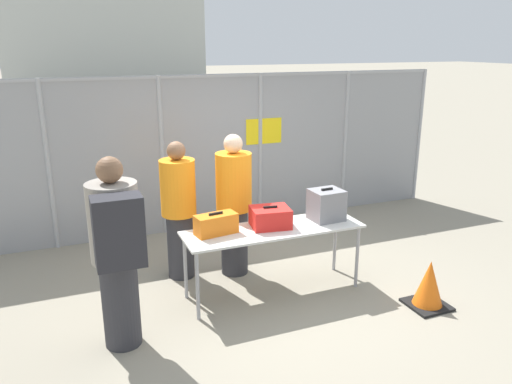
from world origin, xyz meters
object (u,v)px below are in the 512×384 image
(inspection_table, at_px, (273,234))
(security_worker_near, at_px, (234,204))
(suitcase_orange, at_px, (216,224))
(suitcase_red, at_px, (270,217))
(traffic_cone, at_px, (429,286))
(security_worker_far, at_px, (179,209))
(utility_trailer, at_px, (203,171))
(suitcase_grey, at_px, (326,205))
(traveler_hooded, at_px, (117,248))

(inspection_table, xyz_separation_m, security_worker_near, (-0.23, 0.67, 0.19))
(suitcase_orange, bearing_deg, suitcase_red, -1.60)
(traffic_cone, bearing_deg, security_worker_near, 136.16)
(security_worker_far, bearing_deg, utility_trailer, -102.34)
(suitcase_red, xyz_separation_m, suitcase_grey, (0.71, -0.03, 0.07))
(inspection_table, bearing_deg, utility_trailer, 84.08)
(security_worker_near, height_order, security_worker_far, security_worker_near)
(suitcase_orange, relative_size, utility_trailer, 0.11)
(traveler_hooded, height_order, security_worker_far, traveler_hooded)
(suitcase_grey, height_order, utility_trailer, suitcase_grey)
(security_worker_far, height_order, utility_trailer, security_worker_far)
(suitcase_red, relative_size, traffic_cone, 0.89)
(suitcase_orange, relative_size, security_worker_far, 0.28)
(traffic_cone, bearing_deg, inspection_table, 146.95)
(traffic_cone, bearing_deg, security_worker_far, 142.82)
(suitcase_red, xyz_separation_m, security_worker_far, (-0.87, 0.75, -0.02))
(inspection_table, height_order, utility_trailer, inspection_table)
(suitcase_orange, bearing_deg, traveler_hooded, -153.41)
(suitcase_grey, bearing_deg, inspection_table, -176.60)
(suitcase_grey, bearing_deg, traveler_hooded, -168.25)
(suitcase_grey, xyz_separation_m, security_worker_near, (-0.93, 0.63, -0.06))
(suitcase_orange, xyz_separation_m, security_worker_far, (-0.23, 0.74, -0.02))
(suitcase_orange, bearing_deg, security_worker_near, 54.51)
(inspection_table, height_order, security_worker_near, security_worker_near)
(suitcase_red, height_order, utility_trailer, suitcase_red)
(suitcase_orange, height_order, traveler_hooded, traveler_hooded)
(inspection_table, height_order, traffic_cone, inspection_table)
(security_worker_far, bearing_deg, suitcase_orange, 115.56)
(suitcase_red, xyz_separation_m, traveler_hooded, (-1.75, -0.54, 0.11))
(inspection_table, relative_size, utility_trailer, 0.49)
(traveler_hooded, distance_m, utility_trailer, 5.43)
(inspection_table, relative_size, traffic_cone, 3.84)
(security_worker_near, bearing_deg, inspection_table, 99.37)
(suitcase_orange, bearing_deg, suitcase_grey, -1.95)
(suitcase_grey, distance_m, security_worker_near, 1.12)
(suitcase_red, relative_size, traveler_hooded, 0.26)
(suitcase_red, bearing_deg, security_worker_far, 139.08)
(suitcase_orange, height_order, security_worker_near, security_worker_near)
(traffic_cone, bearing_deg, suitcase_orange, 153.84)
(suitcase_orange, height_order, traffic_cone, suitcase_orange)
(suitcase_orange, height_order, utility_trailer, suitcase_orange)
(inspection_table, relative_size, suitcase_red, 4.32)
(utility_trailer, bearing_deg, suitcase_red, -96.15)
(traveler_hooded, relative_size, utility_trailer, 0.44)
(utility_trailer, bearing_deg, suitcase_grey, -86.94)
(suitcase_orange, distance_m, utility_trailer, 4.52)
(inspection_table, xyz_separation_m, traveler_hooded, (-1.76, -0.47, 0.29))
(suitcase_red, relative_size, suitcase_grey, 1.23)
(inspection_table, xyz_separation_m, utility_trailer, (0.46, 4.44, -0.35))
(traveler_hooded, relative_size, traffic_cone, 3.45)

